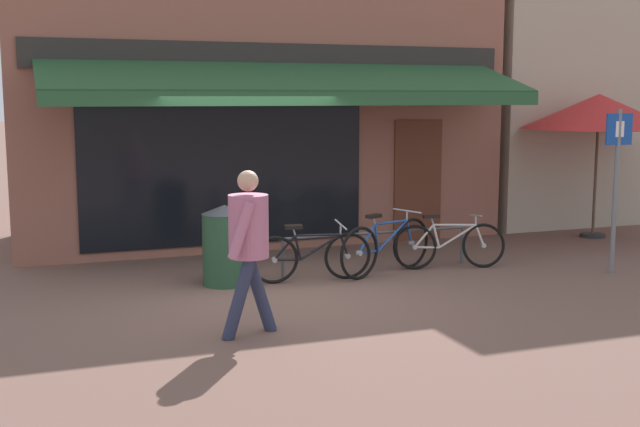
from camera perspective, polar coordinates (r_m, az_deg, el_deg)
ground_plane at (r=10.28m, az=-2.94°, el=-5.73°), size 160.00×160.00×0.00m
shop_front at (r=14.42m, az=-4.66°, el=8.76°), size 8.29×4.66×5.24m
neighbour_building at (r=18.88m, az=20.09°, el=9.75°), size 7.82×4.00×6.28m
bike_rack_rail at (r=11.59m, az=4.03°, el=-1.80°), size 2.94×0.04×0.57m
bicycle_black at (r=10.86m, az=-0.64°, el=-3.03°), size 1.70×0.52×0.82m
bicycle_blue at (r=11.39m, az=4.72°, el=-2.32°), size 1.73×0.81×0.88m
bicycle_silver at (r=11.88m, az=9.16°, el=-2.18°), size 1.67×0.55×0.81m
pedestrian_adult at (r=8.35m, az=-5.10°, el=-1.63°), size 0.66×0.60×1.76m
litter_bin at (r=10.74m, az=-6.77°, el=-2.22°), size 0.61×0.61×1.08m
parking_sign at (r=12.01m, az=20.34°, el=2.70°), size 0.44×0.07×2.33m
cafe_parasol at (r=15.01m, az=19.20°, el=6.85°), size 2.71×2.71×2.55m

